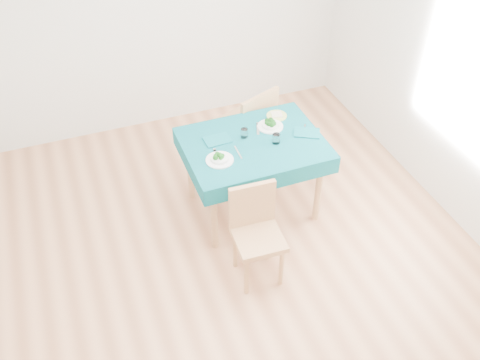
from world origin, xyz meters
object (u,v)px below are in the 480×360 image
object	(u,v)px
bowl_near	(220,157)
bowl_far	(270,124)
table	(253,176)
chair_far	(244,110)
chair_near	(259,236)
side_plate	(277,116)

from	to	relation	value
bowl_near	bowl_far	bearing A→B (deg)	26.79
table	bowl_far	distance (m)	0.50
chair_far	bowl_near	bearing A→B (deg)	35.58
chair_far	bowl_far	world-z (taller)	chair_far
chair_near	chair_far	world-z (taller)	chair_far
chair_near	chair_far	bearing A→B (deg)	75.77
table	bowl_near	world-z (taller)	bowl_near
chair_far	bowl_far	size ratio (longest dim) A/B	5.10
bowl_near	side_plate	bearing A→B (deg)	31.49
side_plate	chair_far	bearing A→B (deg)	107.50
table	chair_near	distance (m)	0.82
chair_near	chair_far	size ratio (longest dim) A/B	0.80
table	chair_far	xyz separation A→B (m)	(0.20, 0.74, 0.21)
table	bowl_near	xyz separation A→B (m)	(-0.35, -0.13, 0.41)
chair_near	side_plate	size ratio (longest dim) A/B	5.00
chair_far	bowl_far	bearing A→B (deg)	69.88
bowl_near	bowl_far	size ratio (longest dim) A/B	1.01
bowl_near	bowl_far	distance (m)	0.65
chair_near	side_plate	xyz separation A→B (m)	(0.61, 1.07, 0.30)
table	bowl_near	distance (m)	0.56
chair_far	side_plate	xyz separation A→B (m)	(0.14, -0.45, 0.18)
chair_near	bowl_far	size ratio (longest dim) A/B	4.06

